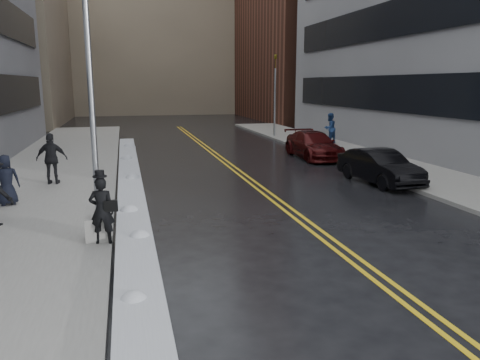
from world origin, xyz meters
TOP-DOWN VIEW (x-y plane):
  - ground at (0.00, 0.00)m, footprint 160.00×160.00m
  - sidewalk_west at (-5.75, 10.00)m, footprint 5.50×50.00m
  - sidewalk_east at (10.00, 10.00)m, footprint 4.00×50.00m
  - lane_line_left at (2.35, 10.00)m, footprint 0.12×50.00m
  - lane_line_right at (2.65, 10.00)m, footprint 0.12×50.00m
  - snow_ridge at (-2.45, 8.00)m, footprint 0.90×30.00m
  - building_far at (2.00, 60.00)m, footprint 36.00×16.00m
  - lamppost at (-3.30, 2.00)m, footprint 0.65×0.65m
  - fire_hydrant at (9.00, 10.00)m, footprint 0.26×0.26m
  - traffic_signal at (8.50, 24.00)m, footprint 0.16×0.20m
  - pedestrian_fedora at (-3.20, 1.69)m, footprint 0.66×0.48m
  - pedestrian_c at (-6.37, 6.32)m, footprint 0.92×0.72m
  - pedestrian_d at (-5.38, 9.46)m, footprint 1.22×0.61m
  - pedestrian_east at (10.66, 18.84)m, footprint 1.20×1.10m
  - car_black at (7.50, 7.04)m, footprint 1.87×4.38m
  - car_maroon at (7.50, 14.00)m, footprint 2.06×5.01m

SIDE VIEW (x-z plane):
  - ground at x=0.00m, z-range 0.00..0.00m
  - lane_line_left at x=2.35m, z-range 0.00..0.01m
  - lane_line_right at x=2.65m, z-range 0.00..0.01m
  - sidewalk_west at x=-5.75m, z-range 0.00..0.15m
  - sidewalk_east at x=10.00m, z-range 0.00..0.15m
  - snow_ridge at x=-2.45m, z-range 0.00..0.34m
  - fire_hydrant at x=9.00m, z-range 0.18..0.91m
  - car_black at x=7.50m, z-range 0.00..1.40m
  - car_maroon at x=7.50m, z-range 0.00..1.45m
  - pedestrian_c at x=-6.37m, z-range 0.15..1.81m
  - pedestrian_fedora at x=-3.20m, z-range 0.15..1.82m
  - pedestrian_east at x=10.66m, z-range 0.15..2.13m
  - pedestrian_d at x=-5.38m, z-range 0.15..2.15m
  - lamppost at x=-3.30m, z-range -1.28..6.35m
  - traffic_signal at x=8.50m, z-range 0.40..6.40m
  - building_far at x=2.00m, z-range 0.00..22.00m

